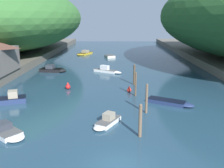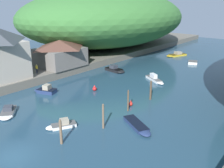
{
  "view_description": "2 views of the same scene",
  "coord_description": "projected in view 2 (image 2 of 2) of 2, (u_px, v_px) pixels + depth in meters",
  "views": [
    {
      "loc": [
        -0.35,
        -14.45,
        9.49
      ],
      "look_at": [
        -0.72,
        14.76,
        1.83
      ],
      "focal_mm": 40.0,
      "sensor_mm": 36.0,
      "label": 1
    },
    {
      "loc": [
        20.6,
        -9.96,
        14.46
      ],
      "look_at": [
        -2.73,
        18.39,
        2.19
      ],
      "focal_mm": 40.0,
      "sensor_mm": 36.0,
      "label": 2
    }
  ],
  "objects": [
    {
      "name": "boat_open_rowboat",
      "position": [
        176.0,
        55.0,
        68.89
      ],
      "size": [
        4.19,
        6.6,
        1.09
      ],
      "rotation": [
        0.0,
        0.0,
        2.78
      ],
      "color": "gold",
      "rests_on": "water_surface"
    },
    {
      "name": "mooring_post_second",
      "position": [
        103.0,
        116.0,
        29.32
      ],
      "size": [
        0.25,
        0.25,
        3.14
      ],
      "color": "brown",
      "rests_on": "water_surface"
    },
    {
      "name": "mooring_post_fourth",
      "position": [
        151.0,
        90.0,
        37.97
      ],
      "size": [
        0.32,
        0.32,
        3.07
      ],
      "color": "#4C3D2D",
      "rests_on": "water_surface"
    },
    {
      "name": "boat_near_quay",
      "position": [
        8.0,
        112.0,
        33.28
      ],
      "size": [
        4.31,
        3.95,
        1.0
      ],
      "rotation": [
        0.0,
        0.0,
        4.02
      ],
      "color": "white",
      "rests_on": "water_surface"
    },
    {
      "name": "mooring_post_middle",
      "position": [
        128.0,
        100.0,
        34.04
      ],
      "size": [
        0.21,
        0.21,
        3.06
      ],
      "color": "brown",
      "rests_on": "water_surface"
    },
    {
      "name": "boathouse_shed",
      "position": [
        60.0,
        53.0,
        51.73
      ],
      "size": [
        8.25,
        9.44,
        5.39
      ],
      "color": "slate",
      "rests_on": "left_bank"
    },
    {
      "name": "channel_buoy_far",
      "position": [
        131.0,
        104.0,
        36.04
      ],
      "size": [
        0.6,
        0.6,
        0.89
      ],
      "color": "red",
      "rests_on": "water_surface"
    },
    {
      "name": "boat_yellow_tender",
      "position": [
        138.0,
        126.0,
        29.73
      ],
      "size": [
        5.31,
        3.74,
        0.49
      ],
      "rotation": [
        0.0,
        0.0,
        4.21
      ],
      "color": "navy",
      "rests_on": "water_surface"
    },
    {
      "name": "boat_cabin_cruiser",
      "position": [
        115.0,
        70.0,
        53.57
      ],
      "size": [
        5.05,
        2.5,
        1.28
      ],
      "rotation": [
        0.0,
        0.0,
        4.58
      ],
      "color": "black",
      "rests_on": "water_surface"
    },
    {
      "name": "boat_far_right_bank",
      "position": [
        61.0,
        125.0,
        29.86
      ],
      "size": [
        2.76,
        3.73,
        1.06
      ],
      "rotation": [
        0.0,
        0.0,
        2.64
      ],
      "color": "white",
      "rests_on": "water_surface"
    },
    {
      "name": "channel_buoy_near",
      "position": [
        95.0,
        88.0,
        42.08
      ],
      "size": [
        0.69,
        0.69,
        1.03
      ],
      "color": "red",
      "rests_on": "water_surface"
    },
    {
      "name": "left_bank",
      "position": [
        65.0,
        58.0,
        62.7
      ],
      "size": [
        22.0,
        120.0,
        1.48
      ],
      "color": "#666056",
      "rests_on": "ground"
    },
    {
      "name": "hillside_left",
      "position": [
        107.0,
        18.0,
        73.46
      ],
      "size": [
        39.6,
        55.44,
        16.31
      ],
      "color": "#387033",
      "rests_on": "left_bank"
    },
    {
      "name": "boat_white_cruiser",
      "position": [
        45.0,
        90.0,
        41.24
      ],
      "size": [
        4.06,
        2.86,
        1.42
      ],
      "rotation": [
        0.0,
        0.0,
        1.92
      ],
      "color": "navy",
      "rests_on": "water_surface"
    },
    {
      "name": "boat_navy_launch",
      "position": [
        155.0,
        79.0,
        47.16
      ],
      "size": [
        5.4,
        3.8,
        1.26
      ],
      "rotation": [
        0.0,
        0.0,
        4.18
      ],
      "color": "white",
      "rests_on": "water_surface"
    },
    {
      "name": "water_surface",
      "position": [
        163.0,
        83.0,
        46.27
      ],
      "size": [
        130.0,
        130.0,
        0.0
      ],
      "primitive_type": "plane",
      "color": "#234256",
      "rests_on": "ground"
    },
    {
      "name": "boat_mid_channel",
      "position": [
        193.0,
        62.0,
        60.62
      ],
      "size": [
        2.99,
        3.64,
        0.63
      ],
      "rotation": [
        0.0,
        0.0,
        0.36
      ],
      "color": "silver",
      "rests_on": "water_surface"
    },
    {
      "name": "person_by_boathouse",
      "position": [
        37.0,
        68.0,
        46.81
      ],
      "size": [
        0.24,
        0.39,
        1.69
      ],
      "rotation": [
        0.0,
        0.0,
        1.62
      ],
      "color": "#282D3D",
      "rests_on": "left_bank"
    },
    {
      "name": "mooring_post_nearest",
      "position": [
        61.0,
        132.0,
        26.11
      ],
      "size": [
        0.29,
        0.29,
        2.87
      ],
      "color": "brown",
      "rests_on": "water_surface"
    }
  ]
}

